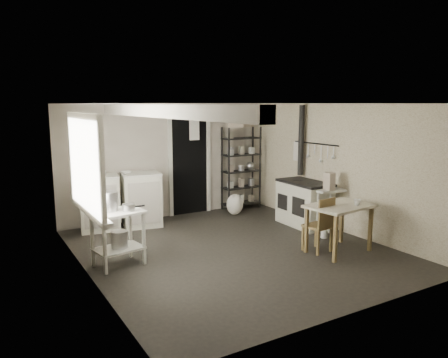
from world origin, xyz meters
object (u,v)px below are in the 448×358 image
stove (304,203)px  work_table (339,228)px  prep_table (118,238)px  flour_sack (235,203)px  chair (318,221)px  shelf_rack (241,166)px  base_cabinets (121,203)px  stockpot (109,201)px

stove → work_table: size_ratio=1.09×
prep_table → flour_sack: (2.98, 1.63, -0.16)m
chair → stove: bearing=50.8°
work_table → prep_table: bearing=159.6°
shelf_rack → stove: size_ratio=1.67×
shelf_rack → chair: 3.11m
base_cabinets → flour_sack: (2.34, -0.30, -0.22)m
stove → flour_sack: 1.55m
shelf_rack → work_table: shelf_rack is taller
shelf_rack → flour_sack: size_ratio=4.13×
stove → chair: chair is taller
stockpot → shelf_rack: 4.02m
base_cabinets → flour_sack: bearing=3.1°
stove → shelf_rack: bearing=101.1°
prep_table → shelf_rack: (3.40, 2.05, 0.55)m
prep_table → stockpot: stockpot is taller
work_table → base_cabinets: bearing=129.0°
work_table → flour_sack: bearing=93.4°
work_table → shelf_rack: bearing=85.4°
shelf_rack → work_table: size_ratio=1.82×
stockpot → base_cabinets: stockpot is taller
work_table → chair: bearing=144.5°
base_cabinets → work_table: bearing=-40.7°
chair → stockpot: bearing=154.3°
shelf_rack → stove: shelf_rack is taller
stockpot → work_table: bearing=-21.0°
shelf_rack → chair: bearing=-100.5°
prep_table → stove: size_ratio=0.74×
base_cabinets → chair: bearing=-42.1°
shelf_rack → work_table: (-0.26, -3.22, -0.57)m
stove → stockpot: bearing=-175.1°
stockpot → base_cabinets: 2.05m
stockpot → flour_sack: bearing=26.9°
base_cabinets → work_table: (2.51, -3.10, -0.08)m
prep_table → stove: stove is taller
shelf_rack → stockpot: bearing=-151.2°
stockpot → chair: bearing=-19.5°
base_cabinets → shelf_rack: 2.81m
stove → work_table: 1.54m
chair → base_cabinets: bearing=121.4°
chair → shelf_rack: bearing=73.9°
prep_table → flour_sack: size_ratio=1.83×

